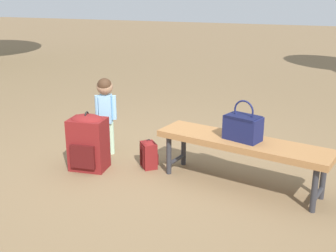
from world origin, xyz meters
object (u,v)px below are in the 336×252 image
child_standing (106,104)px  backpack_large (88,141)px  handbag (243,126)px  backpack_small (149,153)px  park_bench (242,146)px

child_standing → backpack_large: size_ratio=1.41×
child_standing → backpack_large: (-0.04, 0.43, -0.26)m
handbag → backpack_large: bearing=6.7°
backpack_large → backpack_small: 0.62m
park_bench → child_standing: (1.55, -0.25, 0.17)m
backpack_large → backpack_small: backpack_large is taller
handbag → backpack_small: bearing=-4.3°
handbag → backpack_large: size_ratio=0.61×
handbag → backpack_large: handbag is taller
handbag → child_standing: size_ratio=0.43×
park_bench → handbag: size_ratio=4.48×
park_bench → backpack_large: size_ratio=2.73×
park_bench → backpack_large: bearing=6.8°
park_bench → backpack_small: 0.99m
park_bench → child_standing: bearing=-9.3°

